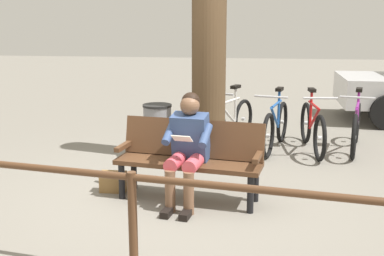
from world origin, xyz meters
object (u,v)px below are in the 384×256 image
bicycle_black (276,127)px  bicycle_silver (230,123)px  person_reading (188,144)px  bicycle_red (356,128)px  bicycle_orange (312,128)px  tree_trunk (209,20)px  handbag (113,182)px  bench (190,154)px  litter_bin (158,131)px

bicycle_black → bicycle_silver: (0.71, -0.18, 0.00)m
person_reading → bicycle_black: size_ratio=0.73×
person_reading → bicycle_black: person_reading is taller
person_reading → bicycle_red: 3.32m
bicycle_orange → tree_trunk: bearing=-70.5°
handbag → tree_trunk: bearing=-123.9°
bench → litter_bin: bearing=-56.7°
tree_trunk → bicycle_silver: (-0.25, -0.91, -1.59)m
bench → person_reading: person_reading is taller
bicycle_silver → tree_trunk: bearing=6.9°
tree_trunk → litter_bin: bearing=-0.7°
bicycle_red → bicycle_silver: same height
handbag → bicycle_silver: size_ratio=0.19×
bicycle_red → bicycle_black: same height
handbag → litter_bin: litter_bin is taller
tree_trunk → bicycle_red: tree_trunk is taller
litter_bin → bicycle_orange: bearing=-162.7°
handbag → litter_bin: size_ratio=0.38×
bicycle_orange → bicycle_black: 0.55m
person_reading → tree_trunk: (-0.05, -1.64, 1.28)m
litter_bin → bicycle_orange: bicycle_orange is taller
bench → handbag: (0.91, -0.05, -0.39)m
bench → bicycle_orange: bicycle_orange is taller
bench → bicycle_red: bicycle_red is taller
tree_trunk → litter_bin: 1.72m
bicycle_black → bench: bearing=-10.9°
bicycle_red → tree_trunk: bearing=-56.1°
person_reading → handbag: bearing=-5.1°
bicycle_silver → bicycle_black: bearing=98.0°
bench → person_reading: (0.00, 0.17, 0.16)m
handbag → litter_bin: bearing=-99.0°
tree_trunk → litter_bin: tree_trunk is taller
bicycle_red → litter_bin: bearing=-61.3°
litter_bin → bicycle_black: bicycle_black is taller
litter_bin → bicycle_black: size_ratio=0.48×
bicycle_black → bicycle_orange: bearing=101.1°
litter_bin → bicycle_red: 3.00m
handbag → litter_bin: (-0.22, -1.43, 0.27)m
litter_bin → bicycle_silver: 1.33m
bicycle_red → handbag: bearing=-41.3°
bicycle_red → bicycle_silver: size_ratio=1.05×
bicycle_red → bicycle_black: bearing=-72.4°
person_reading → handbag: person_reading is taller
bench → tree_trunk: size_ratio=0.42×
tree_trunk → bicycle_silver: tree_trunk is taller
bicycle_red → bench: bearing=-30.8°
bicycle_orange → litter_bin: bearing=-78.4°
tree_trunk → bicycle_orange: size_ratio=2.32×
tree_trunk → handbag: bearing=56.1°
handbag → bicycle_red: 3.84m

